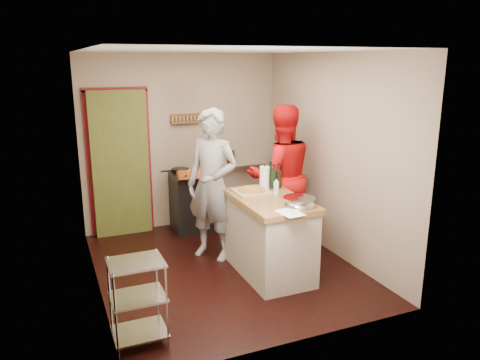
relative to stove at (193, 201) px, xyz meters
name	(u,v)px	position (x,y,z in m)	size (l,w,h in m)	color
floor	(224,266)	(-0.05, -1.42, -0.45)	(3.50, 3.50, 0.00)	black
back_wall	(140,155)	(-0.69, 0.36, 0.68)	(3.00, 0.44, 2.60)	gray
left_wall	(91,177)	(-1.55, -1.42, 0.85)	(0.04, 3.50, 2.60)	gray
right_wall	(331,155)	(1.45, -1.42, 0.85)	(0.04, 3.50, 2.60)	gray
ceiling	(222,49)	(-0.05, -1.42, 2.16)	(3.00, 3.50, 0.02)	white
stove	(193,201)	(0.00, 0.00, 0.00)	(0.60, 0.63, 1.00)	black
wire_shelving	(138,298)	(-1.33, -2.62, -0.01)	(0.48, 0.40, 0.80)	silver
island	(270,234)	(0.39, -1.80, 0.05)	(0.74, 1.35, 1.25)	beige
person_stripe	(212,185)	(-0.07, -1.07, 0.52)	(0.70, 0.46, 1.93)	#AFAFB4
person_red	(281,176)	(0.95, -0.99, 0.52)	(0.94, 0.73, 1.93)	red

